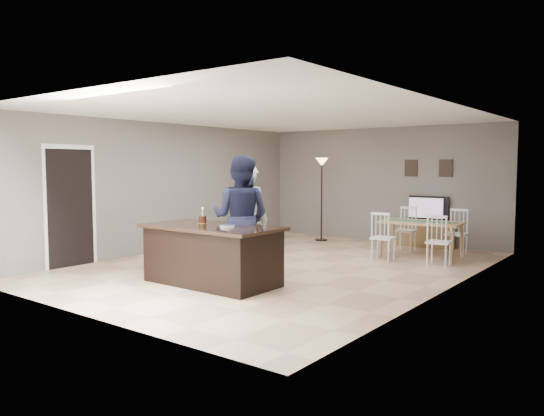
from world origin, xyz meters
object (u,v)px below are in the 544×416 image
Objects in this scene: woman at (249,219)px; dining_table at (421,228)px; tv_console at (425,233)px; plate_stack at (227,226)px; man at (241,217)px; kitchen_island at (212,254)px; television at (427,208)px; floor_lamp at (322,177)px; birthday_cake at (203,219)px.

woman is 1.00× the size of dining_table.
tv_console is 5.23× the size of plate_stack.
man reaches higher than woman.
kitchen_island is at bearing -116.86° from dining_table.
kitchen_island is 2.35× the size of television.
television is at bearing 14.85° from floor_lamp.
birthday_cake is (-0.33, 0.14, 0.50)m from kitchen_island.
dining_table reaches higher than kitchen_island.
plate_stack is (0.23, -0.58, -0.07)m from man.
television is at bearing 74.45° from birthday_cake.
birthday_cake is at bearing 74.45° from television.
woman is 0.44m from man.
birthday_cake is at bearing -121.45° from dining_table.
dining_table is at bearing 107.18° from television.
woman is at bearing 71.25° from birthday_cake.
man is at bearing -118.35° from dining_table.
woman is (-1.26, -4.62, 0.62)m from tv_console.
birthday_cake is 0.14× the size of dining_table.
woman is 0.92× the size of floor_lamp.
tv_console is 4.83m from woman.
man reaches higher than birthday_cake.
tv_console is 1.31× the size of television.
television is (0.00, 0.07, 0.56)m from tv_console.
dining_table is at bearing 63.63° from birthday_cake.
dining_table is at bearing -131.07° from woman.
birthday_cake is at bearing -105.74° from tv_console.
television is 1.58m from dining_table.
dining_table is 3.10m from floor_lamp.
floor_lamp is (-2.37, -0.56, 1.24)m from tv_console.
plate_stack is at bearing -112.58° from dining_table.
woman is at bearing -86.28° from man.
birthday_cake is 1.09× the size of plate_stack.
floor_lamp is at bearing -166.74° from tv_console.
man is (-1.09, -5.09, 0.12)m from television.
television is 5.21m from man.
woman reaches higher than tv_console.
dining_table is (1.55, 3.60, -0.39)m from man.
plate_stack is (0.67, -0.16, -0.04)m from birthday_cake.
kitchen_island is 1.06m from woman.
television is at bearing 81.38° from plate_stack.
dining_table is (1.72, 3.21, -0.32)m from woman.
kitchen_island is 1.79× the size of tv_console.
tv_console is at bearing -121.22° from man.
floor_lamp is (-1.17, 5.01, 1.09)m from kitchen_island.
tv_console is 0.57m from television.
man is at bearing 78.71° from kitchen_island.
floor_lamp is (-0.84, 4.87, 0.58)m from birthday_cake.
man is (-1.09, -5.02, 0.69)m from tv_console.
birthday_cake reaches higher than plate_stack.
birthday_cake is (-1.53, -5.43, 0.66)m from tv_console.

